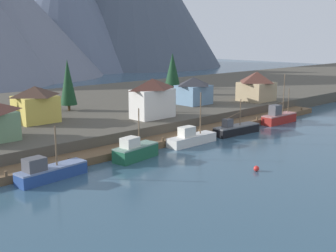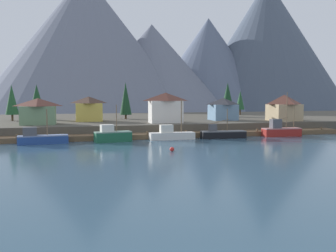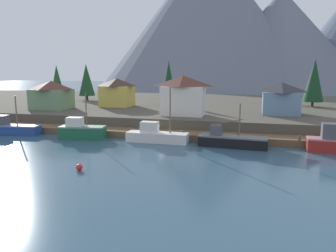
{
  "view_description": "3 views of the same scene",
  "coord_description": "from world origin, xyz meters",
  "px_view_note": "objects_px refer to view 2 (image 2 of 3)",
  "views": [
    {
      "loc": [
        -46.43,
        -45.89,
        16.42
      ],
      "look_at": [
        -0.65,
        2.67,
        2.47
      ],
      "focal_mm": 46.08,
      "sensor_mm": 36.0,
      "label": 1
    },
    {
      "loc": [
        -17.85,
        -69.19,
        8.42
      ],
      "look_at": [
        0.62,
        1.57,
        2.45
      ],
      "focal_mm": 38.55,
      "sensor_mm": 36.0,
      "label": 2
    },
    {
      "loc": [
        13.79,
        -45.85,
        10.38
      ],
      "look_at": [
        1.67,
        1.07,
        2.0
      ],
      "focal_mm": 35.29,
      "sensor_mm": 36.0,
      "label": 3
    }
  ],
  "objects_px": {
    "house_tan": "(284,107)",
    "conifer_mid_left": "(37,99)",
    "conifer_near_left": "(240,100)",
    "fishing_boat_black": "(222,134)",
    "conifer_mid_right": "(126,99)",
    "fishing_boat_red": "(281,131)",
    "conifer_near_right": "(228,98)",
    "fishing_boat_blue": "(41,138)",
    "house_blue": "(223,109)",
    "fishing_boat_white": "(171,135)",
    "fishing_boat_green": "(112,135)",
    "house_green": "(38,111)",
    "conifer_back_left": "(12,100)",
    "house_yellow": "(89,109)",
    "channel_buoy": "(172,149)",
    "house_white": "(166,107)"
  },
  "relations": [
    {
      "from": "fishing_boat_green",
      "to": "house_blue",
      "type": "relative_size",
      "value": 1.09
    },
    {
      "from": "conifer_mid_right",
      "to": "conifer_mid_left",
      "type": "bearing_deg",
      "value": 168.93
    },
    {
      "from": "conifer_mid_right",
      "to": "conifer_back_left",
      "type": "height_order",
      "value": "conifer_mid_right"
    },
    {
      "from": "fishing_boat_white",
      "to": "conifer_near_left",
      "type": "distance_m",
      "value": 52.17
    },
    {
      "from": "house_blue",
      "to": "conifer_back_left",
      "type": "distance_m",
      "value": 52.11
    },
    {
      "from": "house_tan",
      "to": "conifer_mid_right",
      "type": "xyz_separation_m",
      "value": [
        -36.65,
        16.82,
        2.15
      ]
    },
    {
      "from": "conifer_mid_left",
      "to": "fishing_boat_black",
      "type": "bearing_deg",
      "value": -39.81
    },
    {
      "from": "conifer_near_left",
      "to": "conifer_near_right",
      "type": "distance_m",
      "value": 11.93
    },
    {
      "from": "fishing_boat_white",
      "to": "channel_buoy",
      "type": "relative_size",
      "value": 12.69
    },
    {
      "from": "house_yellow",
      "to": "house_white",
      "type": "relative_size",
      "value": 0.86
    },
    {
      "from": "fishing_boat_black",
      "to": "fishing_boat_red",
      "type": "height_order",
      "value": "fishing_boat_red"
    },
    {
      "from": "fishing_boat_white",
      "to": "house_green",
      "type": "xyz_separation_m",
      "value": [
        -25.76,
        13.47,
        4.38
      ]
    },
    {
      "from": "conifer_mid_left",
      "to": "house_green",
      "type": "bearing_deg",
      "value": -83.92
    },
    {
      "from": "fishing_boat_blue",
      "to": "fishing_boat_red",
      "type": "distance_m",
      "value": 48.3
    },
    {
      "from": "house_tan",
      "to": "conifer_near_right",
      "type": "distance_m",
      "value": 21.24
    },
    {
      "from": "conifer_near_left",
      "to": "conifer_mid_right",
      "type": "bearing_deg",
      "value": -162.87
    },
    {
      "from": "conifer_mid_right",
      "to": "house_yellow",
      "type": "bearing_deg",
      "value": -147.52
    },
    {
      "from": "conifer_near_left",
      "to": "fishing_boat_white",
      "type": "bearing_deg",
      "value": -130.72
    },
    {
      "from": "house_green",
      "to": "fishing_boat_white",
      "type": "bearing_deg",
      "value": -27.6
    },
    {
      "from": "conifer_mid_right",
      "to": "fishing_boat_blue",
      "type": "bearing_deg",
      "value": -124.65
    },
    {
      "from": "fishing_boat_black",
      "to": "fishing_boat_red",
      "type": "bearing_deg",
      "value": 5.54
    },
    {
      "from": "house_yellow",
      "to": "conifer_mid_right",
      "type": "height_order",
      "value": "conifer_mid_right"
    },
    {
      "from": "conifer_near_left",
      "to": "conifer_mid_left",
      "type": "distance_m",
      "value": 61.95
    },
    {
      "from": "house_yellow",
      "to": "conifer_near_left",
      "type": "bearing_deg",
      "value": 20.52
    },
    {
      "from": "conifer_near_left",
      "to": "house_yellow",
      "type": "bearing_deg",
      "value": -159.48
    },
    {
      "from": "fishing_boat_green",
      "to": "house_yellow",
      "type": "relative_size",
      "value": 1.09
    },
    {
      "from": "fishing_boat_red",
      "to": "conifer_near_right",
      "type": "relative_size",
      "value": 0.93
    },
    {
      "from": "fishing_boat_white",
      "to": "house_blue",
      "type": "distance_m",
      "value": 24.9
    },
    {
      "from": "fishing_boat_black",
      "to": "house_white",
      "type": "distance_m",
      "value": 15.27
    },
    {
      "from": "house_green",
      "to": "conifer_back_left",
      "type": "distance_m",
      "value": 15.37
    },
    {
      "from": "fishing_boat_black",
      "to": "conifer_mid_right",
      "type": "xyz_separation_m",
      "value": [
        -15.82,
        27.6,
        7.04
      ]
    },
    {
      "from": "channel_buoy",
      "to": "fishing_boat_blue",
      "type": "bearing_deg",
      "value": 144.27
    },
    {
      "from": "conifer_near_left",
      "to": "fishing_boat_blue",
      "type": "bearing_deg",
      "value": -145.67
    },
    {
      "from": "fishing_boat_green",
      "to": "channel_buoy",
      "type": "bearing_deg",
      "value": -70.69
    },
    {
      "from": "fishing_boat_blue",
      "to": "fishing_boat_green",
      "type": "relative_size",
      "value": 1.24
    },
    {
      "from": "fishing_boat_blue",
      "to": "fishing_boat_red",
      "type": "xyz_separation_m",
      "value": [
        48.3,
        0.21,
        0.15
      ]
    },
    {
      "from": "fishing_boat_red",
      "to": "house_blue",
      "type": "height_order",
      "value": "fishing_boat_red"
    },
    {
      "from": "fishing_boat_white",
      "to": "fishing_boat_red",
      "type": "relative_size",
      "value": 0.95
    },
    {
      "from": "house_tan",
      "to": "conifer_mid_left",
      "type": "relative_size",
      "value": 0.77
    },
    {
      "from": "fishing_boat_blue",
      "to": "house_blue",
      "type": "relative_size",
      "value": 1.35
    },
    {
      "from": "house_green",
      "to": "conifer_mid_left",
      "type": "xyz_separation_m",
      "value": [
        -1.94,
        18.23,
        2.32
      ]
    },
    {
      "from": "fishing_boat_black",
      "to": "channel_buoy",
      "type": "distance_m",
      "value": 20.66
    },
    {
      "from": "fishing_boat_white",
      "to": "conifer_mid_right",
      "type": "height_order",
      "value": "conifer_mid_right"
    },
    {
      "from": "fishing_boat_white",
      "to": "house_green",
      "type": "relative_size",
      "value": 1.2
    },
    {
      "from": "house_tan",
      "to": "fishing_boat_black",
      "type": "bearing_deg",
      "value": -152.63
    },
    {
      "from": "conifer_near_left",
      "to": "conifer_mid_right",
      "type": "height_order",
      "value": "conifer_mid_right"
    },
    {
      "from": "channel_buoy",
      "to": "house_tan",
      "type": "bearing_deg",
      "value": 35.6
    },
    {
      "from": "conifer_back_left",
      "to": "house_yellow",
      "type": "bearing_deg",
      "value": -17.76
    },
    {
      "from": "fishing_boat_black",
      "to": "house_tan",
      "type": "height_order",
      "value": "house_tan"
    },
    {
      "from": "house_yellow",
      "to": "house_green",
      "type": "height_order",
      "value": "house_yellow"
    }
  ]
}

